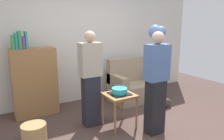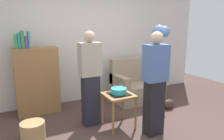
% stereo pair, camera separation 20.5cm
% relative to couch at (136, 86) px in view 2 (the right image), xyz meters
% --- Properties ---
extents(ground_plane, '(8.00, 8.00, 0.00)m').
position_rel_couch_xyz_m(ground_plane, '(-0.88, -1.41, -0.34)').
color(ground_plane, '#4C3833').
extents(wall_back, '(6.00, 0.10, 2.70)m').
position_rel_couch_xyz_m(wall_back, '(-0.88, 0.64, 1.01)').
color(wall_back, silver).
rests_on(wall_back, ground_plane).
extents(couch, '(1.10, 0.70, 0.96)m').
position_rel_couch_xyz_m(couch, '(0.00, 0.00, 0.00)').
color(couch, gray).
rests_on(couch, ground_plane).
extents(bookshelf, '(0.80, 0.36, 1.62)m').
position_rel_couch_xyz_m(bookshelf, '(-2.13, 0.26, 0.34)').
color(bookshelf, olive).
rests_on(bookshelf, ground_plane).
extents(side_table, '(0.48, 0.48, 0.58)m').
position_rel_couch_xyz_m(side_table, '(-1.00, -0.98, 0.15)').
color(side_table, olive).
rests_on(side_table, ground_plane).
extents(birthday_cake, '(0.32, 0.32, 0.17)m').
position_rel_couch_xyz_m(birthday_cake, '(-1.00, -0.98, 0.29)').
color(birthday_cake, black).
rests_on(birthday_cake, side_table).
extents(person_blowing_candles, '(0.36, 0.22, 1.63)m').
position_rel_couch_xyz_m(person_blowing_candles, '(-1.39, -0.68, 0.49)').
color(person_blowing_candles, '#23232D').
rests_on(person_blowing_candles, ground_plane).
extents(person_holding_cake, '(0.36, 0.22, 1.63)m').
position_rel_couch_xyz_m(person_holding_cake, '(-0.62, -1.45, 0.49)').
color(person_holding_cake, black).
rests_on(person_holding_cake, ground_plane).
extents(wicker_basket, '(0.36, 0.36, 0.30)m').
position_rel_couch_xyz_m(wicker_basket, '(-2.37, -0.81, -0.19)').
color(wicker_basket, '#A88451').
rests_on(wicker_basket, ground_plane).
extents(handbag, '(0.28, 0.14, 0.20)m').
position_rel_couch_xyz_m(handbag, '(0.30, -0.76, -0.24)').
color(handbag, '#473328').
rests_on(handbag, ground_plane).
extents(balloon_bunch, '(0.32, 0.44, 1.72)m').
position_rel_couch_xyz_m(balloon_bunch, '(0.58, -0.08, 1.22)').
color(balloon_bunch, silver).
rests_on(balloon_bunch, ground_plane).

